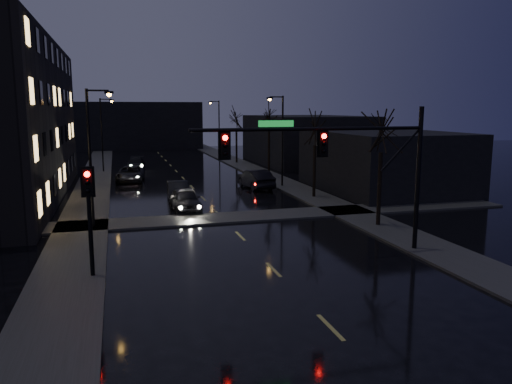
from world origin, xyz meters
TOP-DOWN VIEW (x-y plane):
  - ground at (0.00, 0.00)m, footprint 160.00×160.00m
  - sidewalk_left at (-8.50, 35.00)m, footprint 3.00×140.00m
  - sidewalk_right at (8.50, 35.00)m, footprint 3.00×140.00m
  - sidewalk_cross at (0.00, 18.50)m, footprint 40.00×3.00m
  - commercial_right_near at (15.50, 26.00)m, footprint 10.00×14.00m
  - commercial_right_far at (17.00, 48.00)m, footprint 12.00×18.00m
  - far_block at (-3.00, 78.00)m, footprint 22.00×10.00m
  - signal_mast at (3.85, 9.00)m, footprint 11.11×0.41m
  - signal_pole_left at (-7.50, 8.99)m, footprint 0.35×0.41m
  - tree_near at (8.40, 14.00)m, footprint 3.52×3.52m
  - tree_mid_a at (8.40, 24.00)m, footprint 3.30×3.30m
  - tree_mid_b at (8.40, 36.00)m, footprint 3.74×3.74m
  - tree_far at (8.40, 50.00)m, footprint 3.43×3.43m
  - streetlight_l_near at (-7.58, 18.00)m, footprint 1.53×0.28m
  - streetlight_l_far at (-7.58, 45.00)m, footprint 1.53×0.28m
  - streetlight_r_mid at (7.58, 30.00)m, footprint 1.53×0.28m
  - streetlight_r_far at (7.58, 58.00)m, footprint 1.53×0.28m
  - oncoming_car_a at (-1.96, 21.71)m, footprint 1.91×4.63m
  - oncoming_car_b at (-1.96, 25.91)m, footprint 1.74×4.41m
  - oncoming_car_c at (-5.17, 36.99)m, footprint 3.03×5.51m
  - oncoming_car_d at (-4.28, 47.01)m, footprint 2.44×4.80m
  - lead_car at (5.25, 29.77)m, footprint 2.33×5.19m

SIDE VIEW (x-z plane):
  - ground at x=0.00m, z-range 0.00..0.00m
  - sidewalk_left at x=-8.50m, z-range 0.00..0.12m
  - sidewalk_right at x=8.50m, z-range 0.00..0.12m
  - sidewalk_cross at x=0.00m, z-range 0.00..0.12m
  - oncoming_car_d at x=-4.28m, z-range 0.00..1.33m
  - oncoming_car_b at x=-1.96m, z-range 0.00..1.43m
  - oncoming_car_c at x=-5.17m, z-range 0.00..1.46m
  - oncoming_car_a at x=-1.96m, z-range 0.00..1.57m
  - lead_car at x=5.25m, z-range 0.00..1.65m
  - commercial_right_near at x=15.50m, z-range 0.00..5.00m
  - commercial_right_far at x=17.00m, z-range 0.00..6.00m
  - signal_pole_left at x=-7.50m, z-range 0.75..5.27m
  - far_block at x=-3.00m, z-range 0.00..8.00m
  - streetlight_l_near at x=-7.58m, z-range 0.77..8.77m
  - streetlight_l_far at x=-7.58m, z-range 0.77..8.77m
  - streetlight_r_mid at x=7.58m, z-range 0.77..8.77m
  - streetlight_r_far at x=7.58m, z-range 0.77..8.77m
  - signal_mast at x=3.85m, z-range 1.37..8.37m
  - tree_mid_a at x=8.40m, z-range 2.04..9.61m
  - tree_far at x=8.40m, z-range 2.12..10.00m
  - tree_near at x=8.40m, z-range 2.18..10.26m
  - tree_mid_b at x=8.40m, z-range 2.32..10.90m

